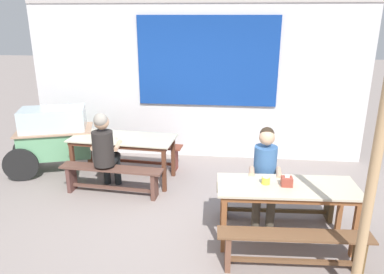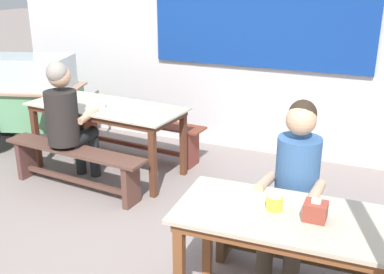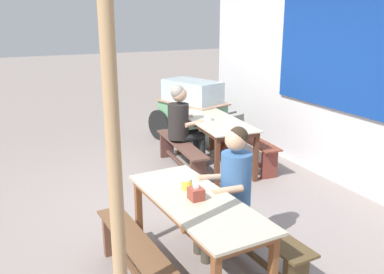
% 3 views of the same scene
% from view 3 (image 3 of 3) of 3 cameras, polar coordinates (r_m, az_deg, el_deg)
% --- Properties ---
extents(ground_plane, '(40.00, 40.00, 0.00)m').
position_cam_3_polar(ground_plane, '(5.28, -3.30, -9.63)').
color(ground_plane, gray).
extents(backdrop_wall, '(6.24, 0.23, 3.05)m').
position_cam_3_polar(backdrop_wall, '(6.18, 18.77, 8.92)').
color(backdrop_wall, silver).
rests_on(backdrop_wall, ground_plane).
extents(dining_table_far, '(1.75, 0.85, 0.75)m').
position_cam_3_polar(dining_table_far, '(6.45, 3.01, 1.69)').
color(dining_table_far, '#BBB69B').
rests_on(dining_table_far, ground_plane).
extents(dining_table_near, '(1.67, 0.72, 0.75)m').
position_cam_3_polar(dining_table_near, '(3.76, 0.67, -9.56)').
color(dining_table_near, '#C1B69C').
rests_on(dining_table_near, ground_plane).
extents(bench_far_back, '(1.74, 0.42, 0.45)m').
position_cam_3_polar(bench_far_back, '(6.79, 7.14, -1.00)').
color(bench_far_back, brown).
rests_on(bench_far_back, ground_plane).
extents(bench_far_front, '(1.61, 0.38, 0.45)m').
position_cam_3_polar(bench_far_front, '(6.36, -1.50, -1.99)').
color(bench_far_front, brown).
rests_on(bench_far_front, ground_plane).
extents(bench_near_back, '(1.65, 0.36, 0.45)m').
position_cam_3_polar(bench_near_back, '(4.20, 7.27, -12.49)').
color(bench_near_back, brown).
rests_on(bench_near_back, ground_plane).
extents(bench_near_front, '(1.65, 0.33, 0.45)m').
position_cam_3_polar(bench_near_front, '(3.75, -6.91, -16.48)').
color(bench_near_front, brown).
rests_on(bench_near_front, ground_plane).
extents(food_cart, '(1.74, 1.15, 1.14)m').
position_cam_3_polar(food_cart, '(7.70, -0.11, 4.15)').
color(food_cart, '#619D6F').
rests_on(food_cart, ground_plane).
extents(person_right_near_table, '(0.42, 0.56, 1.29)m').
position_cam_3_polar(person_right_near_table, '(4.12, 5.00, -6.37)').
color(person_right_near_table, '#423B2F').
rests_on(person_right_near_table, ground_plane).
extents(person_left_back_turned, '(0.43, 0.57, 1.30)m').
position_cam_3_polar(person_left_back_turned, '(6.36, -1.28, 2.14)').
color(person_left_back_turned, black).
rests_on(person_left_back_turned, ground_plane).
extents(tissue_box, '(0.13, 0.12, 0.13)m').
position_cam_3_polar(tissue_box, '(3.72, 0.54, -7.62)').
color(tissue_box, brown).
rests_on(tissue_box, dining_table_near).
extents(condiment_jar, '(0.10, 0.10, 0.10)m').
position_cam_3_polar(condiment_jar, '(3.92, -0.72, -6.33)').
color(condiment_jar, yellow).
rests_on(condiment_jar, dining_table_near).
extents(soup_bowl, '(0.13, 0.13, 0.05)m').
position_cam_3_polar(soup_bowl, '(6.39, 2.23, 2.50)').
color(soup_bowl, silver).
rests_on(soup_bowl, dining_table_far).
extents(wooden_support_post, '(0.09, 0.09, 2.41)m').
position_cam_3_polar(wooden_support_post, '(2.76, -10.18, -7.68)').
color(wooden_support_post, tan).
rests_on(wooden_support_post, ground_plane).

